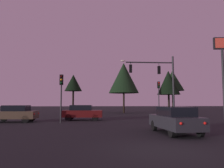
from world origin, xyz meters
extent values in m
plane|color=black|center=(0.00, 24.50, 0.00)|extent=(168.00, 168.00, 0.00)
cylinder|color=#232326|center=(6.41, 15.98, 3.50)|extent=(0.20, 0.20, 6.99)
cylinder|color=#232326|center=(3.73, 16.03, 6.26)|extent=(5.36, 0.24, 0.14)
ellipsoid|color=#F4EACC|center=(0.75, 16.08, 6.41)|extent=(0.56, 0.28, 0.16)
cylinder|color=#232326|center=(4.80, 16.01, 6.06)|extent=(0.05, 0.05, 0.39)
cube|color=black|center=(4.80, 16.01, 5.42)|extent=(0.30, 0.25, 0.90)
sphere|color=red|center=(4.81, 16.15, 5.70)|extent=(0.18, 0.18, 0.18)
sphere|color=#56380C|center=(4.81, 16.15, 5.42)|extent=(0.18, 0.18, 0.18)
sphere|color=#0C4219|center=(4.81, 16.15, 5.14)|extent=(0.18, 0.18, 0.18)
cylinder|color=#232326|center=(1.59, 16.07, 6.12)|extent=(0.05, 0.05, 0.27)
cube|color=black|center=(1.59, 16.07, 5.54)|extent=(0.30, 0.25, 0.90)
sphere|color=red|center=(1.59, 16.21, 5.82)|extent=(0.18, 0.18, 0.18)
sphere|color=#56380C|center=(1.59, 16.21, 5.54)|extent=(0.18, 0.18, 0.18)
sphere|color=#0C4219|center=(1.59, 16.21, 5.26)|extent=(0.18, 0.18, 0.18)
cylinder|color=#232326|center=(-5.32, 11.44, 1.65)|extent=(0.12, 0.12, 3.29)
cube|color=black|center=(-5.32, 11.44, 3.74)|extent=(0.30, 0.24, 0.90)
sphere|color=#4C0A0A|center=(-5.33, 11.30, 4.02)|extent=(0.18, 0.18, 0.18)
sphere|color=#F9A319|center=(-5.33, 11.30, 3.74)|extent=(0.18, 0.18, 0.18)
sphere|color=#0C4219|center=(-5.33, 11.30, 3.46)|extent=(0.18, 0.18, 0.18)
cylinder|color=#232326|center=(6.14, 20.61, 1.83)|extent=(0.12, 0.12, 3.66)
cube|color=black|center=(6.14, 20.61, 4.11)|extent=(0.32, 0.27, 0.90)
sphere|color=red|center=(6.15, 20.47, 4.39)|extent=(0.18, 0.18, 0.18)
sphere|color=#56380C|center=(6.15, 20.47, 4.11)|extent=(0.18, 0.18, 0.18)
sphere|color=#0C4219|center=(6.15, 20.47, 3.83)|extent=(0.18, 0.18, 0.18)
cube|color=#232328|center=(2.07, 4.43, 0.66)|extent=(1.91, 4.35, 0.68)
cube|color=black|center=(2.08, 4.28, 1.26)|extent=(1.59, 2.37, 0.52)
cylinder|color=black|center=(1.25, 5.80, 0.32)|extent=(0.23, 0.65, 0.64)
cylinder|color=black|center=(2.78, 5.87, 0.32)|extent=(0.23, 0.65, 0.64)
cylinder|color=black|center=(1.37, 2.98, 0.32)|extent=(0.23, 0.65, 0.64)
cylinder|color=black|center=(2.90, 3.05, 0.32)|extent=(0.23, 0.65, 0.64)
sphere|color=red|center=(1.56, 2.25, 0.76)|extent=(0.14, 0.14, 0.14)
sphere|color=red|center=(2.77, 2.30, 0.76)|extent=(0.14, 0.14, 0.14)
cube|color=#4C0F0F|center=(-3.59, 14.68, 0.66)|extent=(4.07, 2.07, 0.68)
cube|color=black|center=(-3.74, 14.69, 1.26)|extent=(2.24, 1.69, 0.52)
cylinder|color=black|center=(-2.23, 15.37, 0.32)|extent=(0.65, 0.25, 0.64)
cylinder|color=black|center=(-2.35, 13.79, 0.32)|extent=(0.65, 0.25, 0.64)
cylinder|color=black|center=(-4.83, 15.56, 0.32)|extent=(0.65, 0.25, 0.64)
cylinder|color=black|center=(-4.95, 13.99, 0.32)|extent=(0.65, 0.25, 0.64)
sphere|color=red|center=(-5.52, 15.45, 0.76)|extent=(0.14, 0.14, 0.14)
sphere|color=red|center=(-5.62, 14.20, 0.76)|extent=(0.14, 0.14, 0.14)
cube|color=#473828|center=(-9.67, 12.95, 0.66)|extent=(4.02, 2.04, 0.68)
cube|color=black|center=(-9.52, 12.94, 1.26)|extent=(2.20, 1.67, 0.52)
cylinder|color=black|center=(-10.90, 13.83, 0.32)|extent=(0.65, 0.24, 0.64)
cylinder|color=black|center=(-8.43, 12.07, 0.32)|extent=(0.65, 0.24, 0.64)
cylinder|color=black|center=(-8.33, 13.66, 0.32)|extent=(0.65, 0.24, 0.64)
sphere|color=red|center=(-7.75, 12.20, 0.76)|extent=(0.14, 0.14, 0.14)
sphere|color=red|center=(-7.67, 13.45, 0.76)|extent=(0.14, 0.14, 0.14)
cylinder|color=#232326|center=(8.20, 9.35, 3.12)|extent=(0.20, 0.20, 6.23)
cube|color=black|center=(8.20, 9.35, 6.73)|extent=(1.42, 0.39, 1.00)
cube|color=#EF4C38|center=(8.19, 9.21, 6.73)|extent=(1.23, 0.14, 0.84)
cylinder|color=black|center=(2.81, 29.97, 1.72)|extent=(0.30, 0.30, 3.44)
cone|color=black|center=(2.81, 29.97, 6.08)|extent=(5.22, 5.22, 5.27)
cylinder|color=black|center=(14.33, 37.35, 2.15)|extent=(0.39, 0.39, 4.30)
cone|color=black|center=(14.33, 37.35, 6.43)|extent=(4.72, 4.72, 4.26)
cylinder|color=black|center=(11.63, 32.26, 1.64)|extent=(0.36, 0.36, 3.29)
cone|color=black|center=(11.63, 32.26, 5.54)|extent=(4.23, 4.23, 4.50)
cylinder|color=black|center=(-5.93, 30.93, 1.90)|extent=(0.31, 0.31, 3.80)
cone|color=black|center=(-5.93, 30.93, 5.24)|extent=(3.02, 3.02, 2.89)
camera|label=1|loc=(-2.66, -8.04, 1.74)|focal=35.57mm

